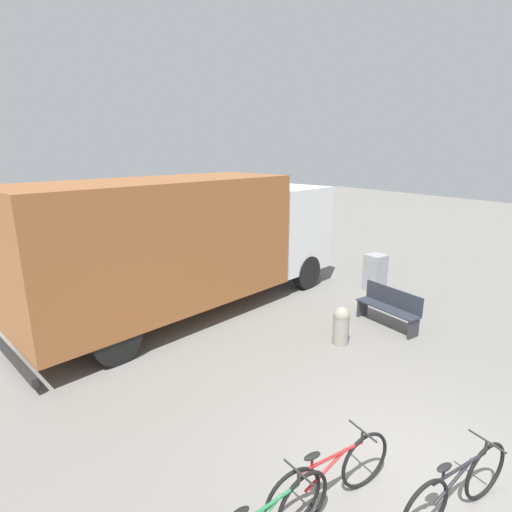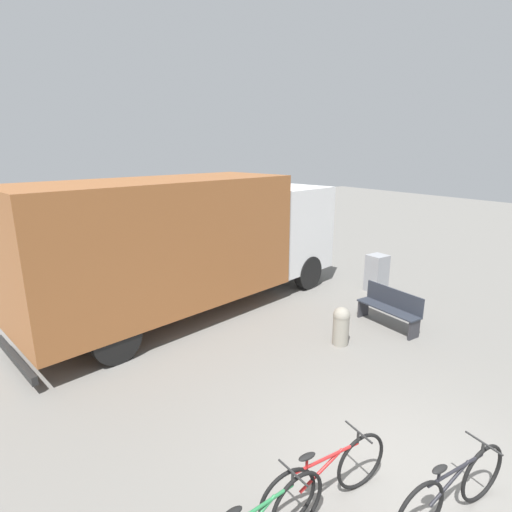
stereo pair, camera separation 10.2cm
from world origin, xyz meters
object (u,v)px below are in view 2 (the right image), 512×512
object	(u,v)px
delivery_truck	(194,240)
bicycle_far	(453,490)
utility_box	(377,273)
bicycle_middle	(326,478)
bollard_near_bench	(341,324)
park_bench	(390,307)

from	to	relation	value
delivery_truck	bicycle_far	bearing A→B (deg)	-103.82
delivery_truck	utility_box	bearing A→B (deg)	-29.23
bicycle_middle	bollard_near_bench	bearing A→B (deg)	46.01
delivery_truck	utility_box	world-z (taller)	delivery_truck
delivery_truck	utility_box	xyz separation A→B (m)	(5.02, -1.65, -1.33)
bicycle_middle	bicycle_far	world-z (taller)	same
bicycle_middle	bicycle_far	size ratio (longest dim) A/B	1.00
park_bench	bicycle_far	size ratio (longest dim) A/B	0.87
park_bench	delivery_truck	bearing A→B (deg)	45.62
delivery_truck	bicycle_middle	distance (m)	6.53
park_bench	bollard_near_bench	size ratio (longest dim) A/B	1.89
delivery_truck	bollard_near_bench	xyz separation A→B (m)	(1.71, -3.45, -1.42)
bicycle_far	utility_box	bearing A→B (deg)	50.71
delivery_truck	bicycle_far	xyz separation A→B (m)	(-0.35, -7.13, -1.48)
bicycle_middle	utility_box	size ratio (longest dim) A/B	1.67
delivery_truck	bollard_near_bench	distance (m)	4.10
park_bench	utility_box	bearing A→B (deg)	-41.73
bicycle_middle	utility_box	bearing A→B (deg)	39.66
bollard_near_bench	bicycle_middle	bearing A→B (deg)	-138.18
bicycle_far	bicycle_middle	bearing A→B (deg)	143.40
delivery_truck	park_bench	xyz separation A→B (m)	(3.32, -3.45, -1.39)
delivery_truck	park_bench	size ratio (longest dim) A/B	5.66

